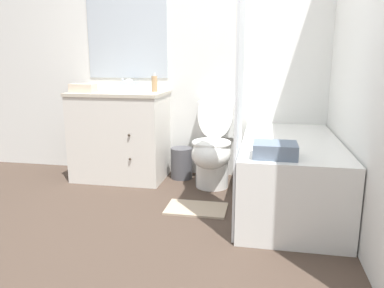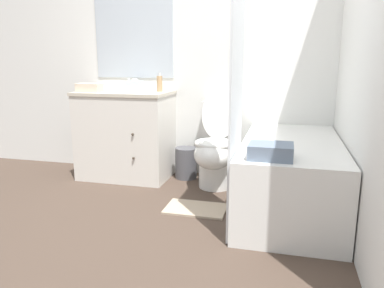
% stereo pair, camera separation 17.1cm
% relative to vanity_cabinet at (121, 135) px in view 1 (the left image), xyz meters
% --- Properties ---
extents(ground_plane, '(14.00, 14.00, 0.00)m').
position_rel_vanity_cabinet_xyz_m(ground_plane, '(0.76, -1.35, -0.44)').
color(ground_plane, '#47382D').
extents(wall_back, '(8.00, 0.06, 2.50)m').
position_rel_vanity_cabinet_xyz_m(wall_back, '(0.76, 0.31, 0.81)').
color(wall_back, silver).
rests_on(wall_back, ground_plane).
extents(wall_right, '(0.05, 2.63, 2.50)m').
position_rel_vanity_cabinet_xyz_m(wall_right, '(2.00, -0.54, 0.81)').
color(wall_right, silver).
rests_on(wall_right, ground_plane).
extents(vanity_cabinet, '(0.90, 0.60, 0.86)m').
position_rel_vanity_cabinet_xyz_m(vanity_cabinet, '(0.00, 0.00, 0.00)').
color(vanity_cabinet, silver).
rests_on(vanity_cabinet, ground_plane).
extents(sink_faucet, '(0.14, 0.12, 0.12)m').
position_rel_vanity_cabinet_xyz_m(sink_faucet, '(-0.00, 0.19, 0.46)').
color(sink_faucet, silver).
rests_on(sink_faucet, vanity_cabinet).
extents(toilet, '(0.36, 0.69, 0.90)m').
position_rel_vanity_cabinet_xyz_m(toilet, '(0.93, -0.08, -0.08)').
color(toilet, white).
rests_on(toilet, ground_plane).
extents(bathtub, '(0.74, 1.51, 0.55)m').
position_rel_vanity_cabinet_xyz_m(bathtub, '(1.60, -0.48, -0.16)').
color(bathtub, white).
rests_on(bathtub, ground_plane).
extents(shower_curtain, '(0.02, 0.56, 1.95)m').
position_rel_vanity_cabinet_xyz_m(shower_curtain, '(1.22, -0.92, 0.54)').
color(shower_curtain, white).
rests_on(shower_curtain, ground_plane).
extents(wastebasket, '(0.21, 0.21, 0.31)m').
position_rel_vanity_cabinet_xyz_m(wastebasket, '(0.60, 0.09, -0.29)').
color(wastebasket, '#4C4C51').
rests_on(wastebasket, ground_plane).
extents(tissue_box, '(0.15, 0.14, 0.12)m').
position_rel_vanity_cabinet_xyz_m(tissue_box, '(0.07, 0.09, 0.47)').
color(tissue_box, silver).
rests_on(tissue_box, vanity_cabinet).
extents(soap_dispenser, '(0.06, 0.06, 0.18)m').
position_rel_vanity_cabinet_xyz_m(soap_dispenser, '(0.34, 0.08, 0.50)').
color(soap_dispenser, tan).
rests_on(soap_dispenser, vanity_cabinet).
extents(hand_towel_folded, '(0.23, 0.14, 0.08)m').
position_rel_vanity_cabinet_xyz_m(hand_towel_folded, '(-0.29, -0.15, 0.46)').
color(hand_towel_folded, beige).
rests_on(hand_towel_folded, vanity_cabinet).
extents(bath_towel_folded, '(0.28, 0.23, 0.09)m').
position_rel_vanity_cabinet_xyz_m(bath_towel_folded, '(1.46, -1.05, 0.16)').
color(bath_towel_folded, slate).
rests_on(bath_towel_folded, bathtub).
extents(bath_mat, '(0.48, 0.31, 0.02)m').
position_rel_vanity_cabinet_xyz_m(bath_mat, '(0.89, -0.69, -0.43)').
color(bath_mat, tan).
rests_on(bath_mat, ground_plane).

